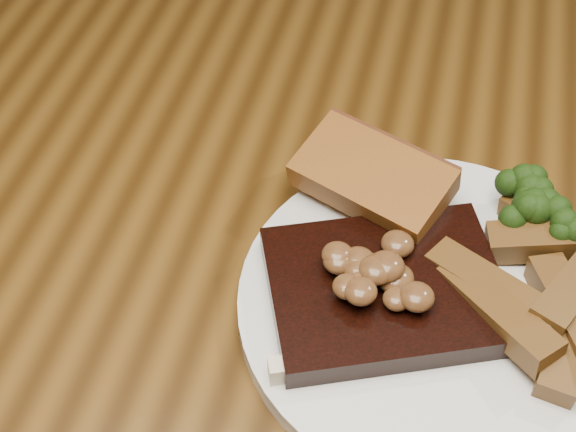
% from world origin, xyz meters
% --- Properties ---
extents(dining_table, '(1.60, 0.90, 0.75)m').
position_xyz_m(dining_table, '(0.00, 0.00, 0.66)').
color(dining_table, '#4E320F').
rests_on(dining_table, ground).
extents(chair_far, '(0.39, 0.39, 0.83)m').
position_xyz_m(chair_far, '(0.00, 0.66, 0.45)').
color(chair_far, black).
rests_on(chair_far, ground).
extents(plate, '(0.29, 0.29, 0.01)m').
position_xyz_m(plate, '(0.11, -0.04, 0.76)').
color(plate, white).
rests_on(plate, dining_table).
extents(steak, '(0.19, 0.17, 0.02)m').
position_xyz_m(steak, '(0.07, -0.05, 0.77)').
color(steak, black).
rests_on(steak, plate).
extents(steak_bone, '(0.13, 0.06, 0.02)m').
position_xyz_m(steak_bone, '(0.07, -0.10, 0.77)').
color(steak_bone, beige).
rests_on(steak_bone, plate).
extents(mushroom_pile, '(0.07, 0.07, 0.03)m').
position_xyz_m(mushroom_pile, '(0.07, -0.05, 0.80)').
color(mushroom_pile, brown).
rests_on(mushroom_pile, steak).
extents(garlic_bread, '(0.13, 0.10, 0.02)m').
position_xyz_m(garlic_bread, '(0.05, 0.04, 0.77)').
color(garlic_bread, brown).
rests_on(garlic_bread, plate).
extents(potato_wedges, '(0.12, 0.12, 0.02)m').
position_xyz_m(potato_wedges, '(0.19, -0.03, 0.77)').
color(potato_wedges, brown).
rests_on(potato_wedges, plate).
extents(broccoli_cluster, '(0.07, 0.07, 0.04)m').
position_xyz_m(broccoli_cluster, '(0.17, 0.04, 0.78)').
color(broccoli_cluster, '#19350C').
rests_on(broccoli_cluster, plate).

